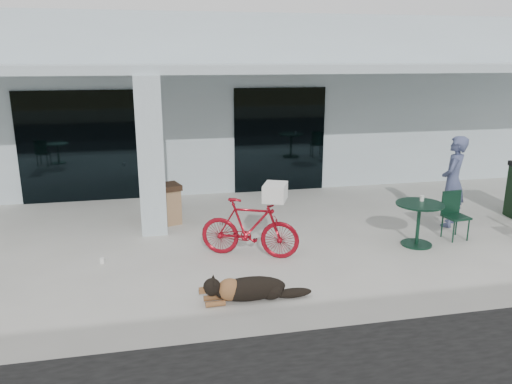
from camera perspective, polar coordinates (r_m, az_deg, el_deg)
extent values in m
plane|color=#B9B8AF|center=(8.41, -0.87, -9.06)|extent=(80.00, 80.00, 0.00)
cube|color=#B2C3CA|center=(16.14, -6.76, 10.82)|extent=(22.00, 7.00, 4.50)
cube|color=black|center=(12.81, -19.58, 4.87)|extent=(2.80, 0.06, 2.70)
cube|color=black|center=(13.10, 2.71, 5.94)|extent=(2.40, 0.06, 2.70)
cube|color=#B2C3CA|center=(10.01, -11.93, 3.96)|extent=(0.50, 0.50, 3.12)
cube|color=#B2C3CA|center=(11.23, -4.54, 13.91)|extent=(22.00, 2.80, 0.18)
imported|color=maroon|center=(8.83, -0.73, -4.12)|extent=(1.83, 1.17, 1.07)
cube|color=white|center=(8.55, 2.20, -0.01)|extent=(0.54, 0.61, 0.30)
cylinder|color=white|center=(9.10, -17.17, -7.51)|extent=(0.10, 0.10, 0.10)
imported|color=#434B70|center=(11.13, 21.59, 1.13)|extent=(0.81, 0.82, 1.91)
cylinder|color=white|center=(9.91, 18.44, -0.68)|extent=(0.10, 0.10, 0.11)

